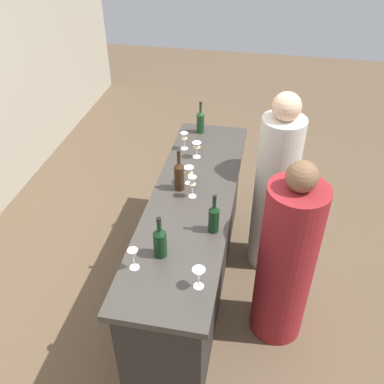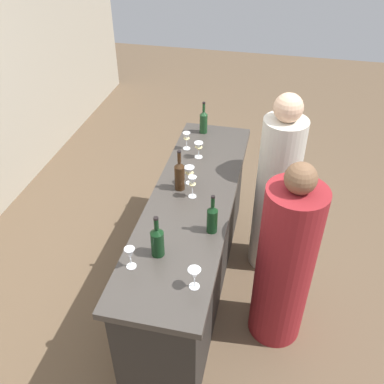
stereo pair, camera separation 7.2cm
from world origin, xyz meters
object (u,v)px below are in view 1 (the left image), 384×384
object	(u,v)px
wine_glass_near_right	(189,173)
person_left_guest	(286,263)
wine_glass_far_center	(184,138)
wine_bottle_second_left_dark_green	(214,218)
wine_glass_far_left	(197,147)
wine_bottle_leftmost_dark_green	(160,241)
wine_bottle_second_right_olive_green	(200,121)
wine_glass_near_center	(192,183)
wine_bottle_center_amber_brown	(179,175)
wine_glass_far_right	(133,256)
person_center_guest	(274,192)
wine_glass_near_left	(199,275)

from	to	relation	value
wine_glass_near_right	person_left_guest	size ratio (longest dim) A/B	0.10
wine_glass_far_center	wine_bottle_second_left_dark_green	bearing A→B (deg)	-157.83
wine_bottle_second_left_dark_green	wine_glass_far_center	size ratio (longest dim) A/B	1.88
wine_glass_far_left	wine_bottle_second_left_dark_green	bearing A→B (deg)	-162.62
wine_bottle_leftmost_dark_green	wine_bottle_second_right_olive_green	size ratio (longest dim) A/B	1.00
wine_bottle_second_right_olive_green	person_left_guest	size ratio (longest dim) A/B	0.20
wine_bottle_second_right_olive_green	person_left_guest	xyz separation A→B (m)	(-1.25, -0.83, -0.37)
wine_glass_near_right	wine_glass_near_center	bearing A→B (deg)	-161.21
wine_bottle_second_left_dark_green	wine_bottle_center_amber_brown	bearing A→B (deg)	37.78
wine_glass_far_left	wine_glass_far_right	bearing A→B (deg)	173.72
wine_glass_near_right	wine_glass_far_center	bearing A→B (deg)	15.55
person_center_guest	wine_glass_near_right	bearing A→B (deg)	4.02
wine_bottle_second_left_dark_green	person_left_guest	xyz separation A→B (m)	(0.05, -0.51, -0.37)
wine_bottle_leftmost_dark_green	person_center_guest	world-z (taller)	person_center_guest
wine_bottle_leftmost_dark_green	wine_glass_near_left	distance (m)	0.35
wine_bottle_leftmost_dark_green	person_left_guest	xyz separation A→B (m)	(0.33, -0.80, -0.37)
wine_bottle_second_right_olive_green	wine_glass_near_right	size ratio (longest dim) A/B	2.04
wine_bottle_center_amber_brown	wine_glass_far_center	xyz separation A→B (m)	(0.57, 0.08, -0.02)
wine_bottle_leftmost_dark_green	wine_glass_near_right	size ratio (longest dim) A/B	2.04
person_center_guest	wine_glass_near_left	bearing A→B (deg)	53.75
wine_bottle_leftmost_dark_green	wine_bottle_second_left_dark_green	world-z (taller)	wine_bottle_leftmost_dark_green
wine_bottle_second_right_olive_green	wine_glass_far_right	world-z (taller)	wine_bottle_second_right_olive_green
wine_glass_far_left	person_left_guest	size ratio (longest dim) A/B	0.09
wine_glass_near_left	wine_bottle_leftmost_dark_green	bearing A→B (deg)	53.01
wine_bottle_second_right_olive_green	wine_glass_far_left	distance (m)	0.43
wine_glass_near_center	person_center_guest	distance (m)	0.81
wine_glass_near_left	wine_glass_far_right	bearing A→B (deg)	80.14
wine_glass_far_center	wine_glass_far_left	bearing A→B (deg)	-131.17
wine_bottle_leftmost_dark_green	wine_glass_far_left	size ratio (longest dim) A/B	2.13
wine_bottle_leftmost_dark_green	wine_glass_far_center	distance (m)	1.28
person_center_guest	wine_bottle_center_amber_brown	bearing A→B (deg)	7.97
wine_bottle_leftmost_dark_green	wine_glass_near_right	world-z (taller)	wine_bottle_leftmost_dark_green
wine_glass_far_right	person_left_guest	xyz separation A→B (m)	(0.47, -0.93, -0.36)
wine_glass_near_left	wine_glass_far_left	distance (m)	1.40
wine_glass_near_left	wine_glass_near_right	distance (m)	1.02
wine_bottle_center_amber_brown	wine_glass_far_right	size ratio (longest dim) A/B	2.22
wine_bottle_center_amber_brown	person_center_guest	distance (m)	0.86
wine_bottle_center_amber_brown	wine_glass_far_left	xyz separation A→B (m)	(0.46, -0.05, -0.03)
wine_glass_near_center	wine_bottle_leftmost_dark_green	bearing A→B (deg)	172.96
wine_bottle_center_amber_brown	wine_glass_near_right	xyz separation A→B (m)	(0.08, -0.06, -0.03)
wine_bottle_leftmost_dark_green	wine_glass_near_center	distance (m)	0.63
wine_bottle_leftmost_dark_green	wine_bottle_center_amber_brown	size ratio (longest dim) A/B	0.90
wine_glass_near_left	wine_glass_far_right	distance (m)	0.41
wine_glass_near_right	wine_glass_far_center	size ratio (longest dim) A/B	0.94
wine_glass_far_center	wine_glass_far_right	xyz separation A→B (m)	(-1.41, 0.01, -0.01)
person_left_guest	person_center_guest	distance (m)	0.73
wine_bottle_second_left_dark_green	wine_bottle_center_amber_brown	size ratio (longest dim) A/B	0.88
wine_glass_far_left	wine_glass_far_center	world-z (taller)	wine_glass_far_center
wine_bottle_leftmost_dark_green	wine_glass_far_center	bearing A→B (deg)	5.14
wine_glass_near_right	person_left_guest	xyz separation A→B (m)	(-0.45, -0.78, -0.36)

